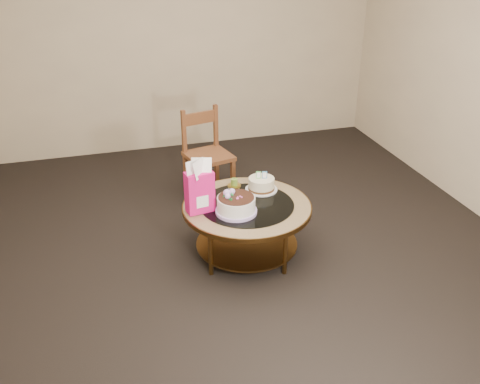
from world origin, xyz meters
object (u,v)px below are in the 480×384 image
object	(u,v)px
cream_cake	(261,184)
coffee_table	(247,213)
decorated_cake	(236,205)
gift_bag	(199,186)
dining_chair	(207,154)

from	to	relation	value
cream_cake	coffee_table	bearing A→B (deg)	-117.80
coffee_table	cream_cake	world-z (taller)	cream_cake
decorated_cake	cream_cake	size ratio (longest dim) A/B	1.20
coffee_table	gift_bag	bearing A→B (deg)	-179.98
decorated_cake	dining_chair	size ratio (longest dim) A/B	0.37
coffee_table	cream_cake	distance (m)	0.31
cream_cake	decorated_cake	bearing A→B (deg)	-120.15
coffee_table	dining_chair	xyz separation A→B (m)	(-0.06, 1.13, 0.06)
coffee_table	decorated_cake	bearing A→B (deg)	-138.72
cream_cake	dining_chair	bearing A→B (deg)	119.60
coffee_table	dining_chair	distance (m)	1.13
gift_bag	dining_chair	size ratio (longest dim) A/B	0.48
dining_chair	cream_cake	bearing A→B (deg)	-88.43
cream_cake	dining_chair	xyz separation A→B (m)	(-0.25, 0.92, -0.07)
coffee_table	dining_chair	bearing A→B (deg)	93.24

